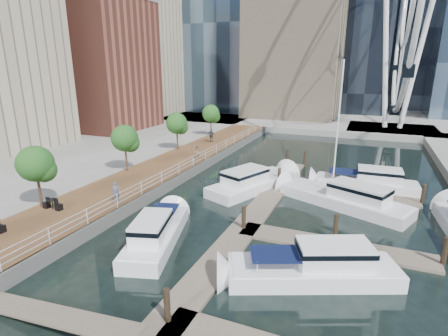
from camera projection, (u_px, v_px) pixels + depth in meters
ground at (139, 284)px, 18.33m from camera, size 520.00×520.00×0.00m
boardwalk at (154, 176)px, 34.81m from camera, size 6.00×60.00×1.00m
seawall at (180, 179)px, 33.70m from camera, size 0.25×60.00×1.00m
land_far at (335, 101)px, 108.60m from camera, size 200.00×114.00×1.00m
pier at (392, 131)px, 59.12m from camera, size 14.00×12.00×1.00m
railing at (179, 169)px, 33.45m from camera, size 0.10×60.00×1.05m
floating_docks at (321, 224)px, 24.10m from camera, size 16.00×34.00×2.60m
midrise_condos at (51, 49)px, 50.74m from camera, size 19.00×67.00×28.00m
street_trees at (125, 138)px, 33.75m from camera, size 2.60×42.60×4.60m
yacht_foreground at (312, 279)px, 18.69m from camera, size 10.08×6.27×2.15m
pedestrian_near at (116, 192)px, 26.46m from camera, size 0.70×0.70×1.64m
pedestrian_mid at (197, 152)px, 38.96m from camera, size 0.83×0.93×1.59m
pedestrian_far at (211, 135)px, 47.66m from camera, size 1.12×0.48×1.90m
moored_yachts at (337, 217)px, 26.38m from camera, size 23.82×31.93×11.50m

